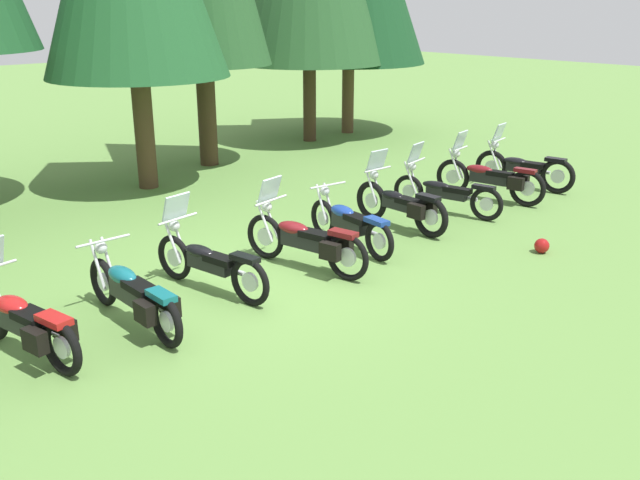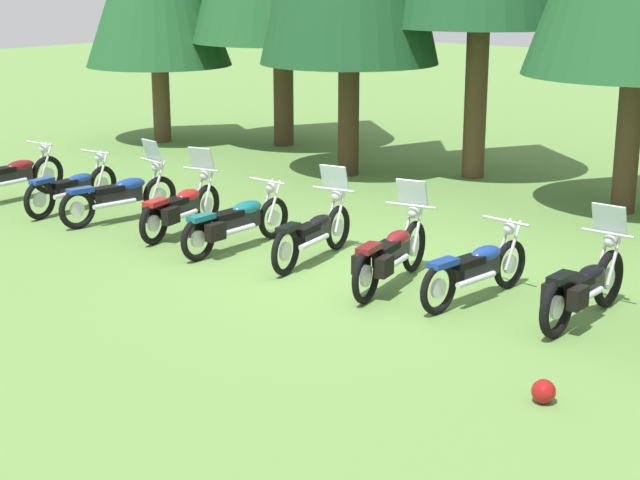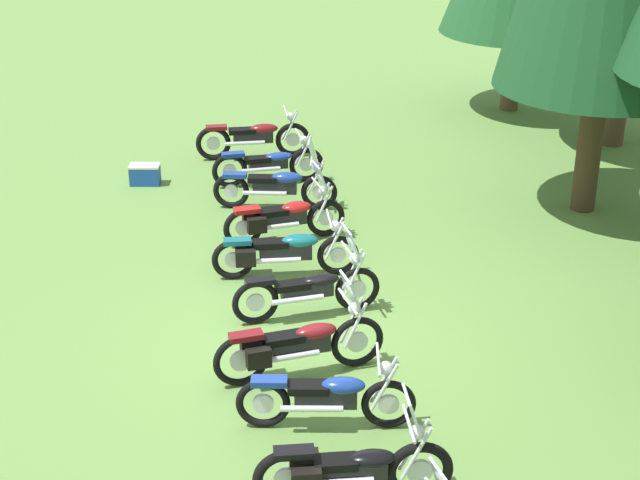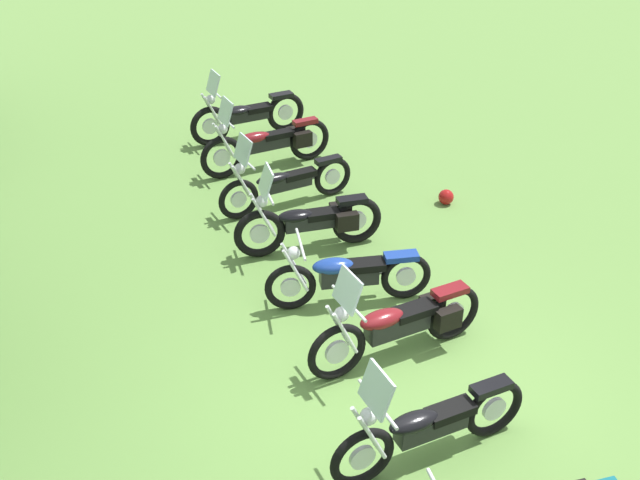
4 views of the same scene
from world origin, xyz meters
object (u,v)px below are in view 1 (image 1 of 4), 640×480
Objects in this scene: motorcycle_4 at (134,293)px; motorcycle_5 at (208,261)px; motorcycle_9 at (445,192)px; motorcycle_11 at (523,167)px; motorcycle_6 at (306,240)px; motorcycle_7 at (349,223)px; dropped_helmet at (542,246)px; motorcycle_10 at (490,178)px; motorcycle_8 at (401,204)px; motorcycle_3 at (25,321)px.

motorcycle_5 reaches higher than motorcycle_4.
motorcycle_11 is (2.85, 0.03, 0.03)m from motorcycle_9.
motorcycle_6 reaches higher than motorcycle_9.
motorcycle_6 reaches higher than motorcycle_7.
motorcycle_9 is at bearing 76.21° from dropped_helmet.
motorcycle_7 is 5.65m from motorcycle_11.
motorcycle_10 reaches higher than motorcycle_6.
motorcycle_11 is at bearing 36.44° from dropped_helmet.
motorcycle_11 is (8.46, 0.15, 0.01)m from motorcycle_5.
motorcycle_4 is at bearing 81.69° from motorcycle_11.
motorcycle_5 is 5.55m from dropped_helmet.
motorcycle_4 is at bearing 161.54° from dropped_helmet.
motorcycle_4 reaches higher than dropped_helmet.
motorcycle_10 is at bearing 49.85° from dropped_helmet.
motorcycle_9 is at bearing -87.16° from motorcycle_8.
motorcycle_4 is at bearing 99.91° from motorcycle_7.
motorcycle_11 is (1.38, 0.09, -0.01)m from motorcycle_10.
motorcycle_3 is 9.76m from motorcycle_10.
motorcycle_6 is 1.06× the size of motorcycle_7.
motorcycle_9 is 2.85m from motorcycle_11.
motorcycle_4 is 1.07× the size of motorcycle_7.
motorcycle_11 is at bearing -97.75° from motorcycle_6.
motorcycle_4 and motorcycle_7 have the same top height.
motorcycle_4 is 5.60m from motorcycle_8.
motorcycle_3 is 8.00m from dropped_helmet.
motorcycle_11 is at bearing -102.00° from motorcycle_9.
motorcycle_4 is at bearing 80.76° from motorcycle_9.
motorcycle_4 is at bearing 92.74° from motorcycle_5.
motorcycle_3 is at bearing 84.38° from motorcycle_5.
motorcycle_4 is at bearing 93.90° from motorcycle_8.
dropped_helmet is at bearing -117.11° from motorcycle_3.
motorcycle_10 is at bearing -99.25° from motorcycle_5.
motorcycle_7 is 1.45m from motorcycle_8.
motorcycle_6 is at bearing 148.08° from dropped_helmet.
motorcycle_6 is at bearing 108.41° from motorcycle_7.
motorcycle_10 is 3.25m from dropped_helmet.
motorcycle_5 is 0.93× the size of motorcycle_10.
motorcycle_9 reaches higher than motorcycle_7.
motorcycle_3 is at bearing 80.25° from motorcycle_10.
dropped_helmet is at bearing -162.94° from motorcycle_8.
motorcycle_7 is (1.20, 0.26, -0.04)m from motorcycle_6.
motorcycle_5 is at bearing 67.92° from motorcycle_6.
motorcycle_9 is at bearing 79.73° from motorcycle_11.
motorcycle_8 is (6.94, 0.25, 0.00)m from motorcycle_3.
motorcycle_6 is 1.02× the size of motorcycle_11.
dropped_helmet is (3.39, -2.11, -0.36)m from motorcycle_6.
motorcycle_3 is 8.55× the size of dropped_helmet.
motorcycle_10 is at bearing -97.76° from motorcycle_6.
motorcycle_6 reaches higher than motorcycle_4.
motorcycle_11 reaches higher than motorcycle_7.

